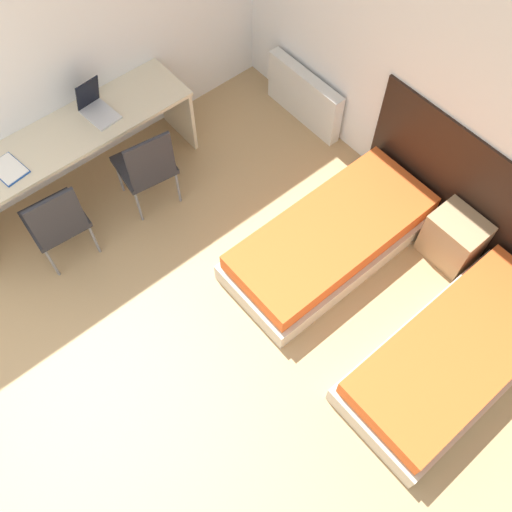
{
  "coord_description": "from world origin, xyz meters",
  "views": [
    {
      "loc": [
        1.73,
        0.69,
        4.36
      ],
      "look_at": [
        0.0,
        2.14,
        0.55
      ],
      "focal_mm": 40.0,
      "sensor_mm": 36.0,
      "label": 1
    }
  ],
  "objects_px": {
    "nightstand": "(454,238)",
    "laptop": "(96,107)",
    "bed_near_door": "(456,355)",
    "chair_near_laptop": "(147,165)",
    "bed_near_window": "(331,239)",
    "chair_near_notebook": "(56,220)"
  },
  "relations": [
    {
      "from": "nightstand",
      "to": "chair_near_notebook",
      "type": "bearing_deg",
      "value": -130.04
    },
    {
      "from": "bed_near_door",
      "to": "chair_near_laptop",
      "type": "distance_m",
      "value": 2.98
    },
    {
      "from": "nightstand",
      "to": "laptop",
      "type": "relative_size",
      "value": 1.39
    },
    {
      "from": "nightstand",
      "to": "chair_near_laptop",
      "type": "relative_size",
      "value": 0.51
    },
    {
      "from": "chair_near_laptop",
      "to": "bed_near_window",
      "type": "bearing_deg",
      "value": 38.85
    },
    {
      "from": "chair_near_notebook",
      "to": "laptop",
      "type": "relative_size",
      "value": 2.72
    },
    {
      "from": "chair_near_laptop",
      "to": "chair_near_notebook",
      "type": "height_order",
      "value": "same"
    },
    {
      "from": "chair_near_notebook",
      "to": "laptop",
      "type": "distance_m",
      "value": 1.04
    },
    {
      "from": "chair_near_notebook",
      "to": "chair_near_laptop",
      "type": "bearing_deg",
      "value": 94.33
    },
    {
      "from": "bed_near_window",
      "to": "nightstand",
      "type": "bearing_deg",
      "value": 48.28
    },
    {
      "from": "bed_near_window",
      "to": "nightstand",
      "type": "relative_size",
      "value": 3.97
    },
    {
      "from": "bed_near_door",
      "to": "laptop",
      "type": "relative_size",
      "value": 5.51
    },
    {
      "from": "bed_near_door",
      "to": "nightstand",
      "type": "bearing_deg",
      "value": 131.72
    },
    {
      "from": "nightstand",
      "to": "chair_near_notebook",
      "type": "height_order",
      "value": "chair_near_notebook"
    },
    {
      "from": "laptop",
      "to": "nightstand",
      "type": "bearing_deg",
      "value": 27.3
    },
    {
      "from": "nightstand",
      "to": "chair_near_laptop",
      "type": "bearing_deg",
      "value": -142.3
    },
    {
      "from": "bed_near_window",
      "to": "laptop",
      "type": "relative_size",
      "value": 5.51
    },
    {
      "from": "bed_near_door",
      "to": "nightstand",
      "type": "xyz_separation_m",
      "value": [
        -0.69,
        0.78,
        0.06
      ]
    },
    {
      "from": "chair_near_laptop",
      "to": "chair_near_notebook",
      "type": "relative_size",
      "value": 1.0
    },
    {
      "from": "nightstand",
      "to": "laptop",
      "type": "height_order",
      "value": "laptop"
    },
    {
      "from": "bed_near_door",
      "to": "nightstand",
      "type": "distance_m",
      "value": 1.04
    },
    {
      "from": "nightstand",
      "to": "chair_near_laptop",
      "type": "distance_m",
      "value": 2.72
    }
  ]
}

